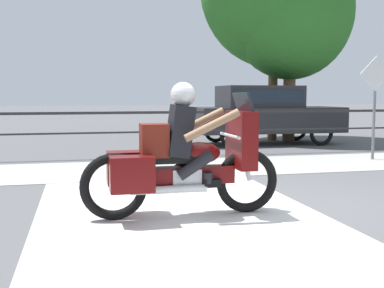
{
  "coord_description": "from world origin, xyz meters",
  "views": [
    {
      "loc": [
        -2.23,
        -5.68,
        1.42
      ],
      "look_at": [
        -0.81,
        0.33,
        0.79
      ],
      "focal_mm": 45.0,
      "sensor_mm": 36.0,
      "label": 1
    }
  ],
  "objects_px": {
    "parked_car": "(264,111)",
    "street_sign": "(375,94)",
    "tree_behind_car": "(291,12)",
    "motorcycle": "(182,158)"
  },
  "relations": [
    {
      "from": "motorcycle",
      "to": "street_sign",
      "type": "height_order",
      "value": "street_sign"
    },
    {
      "from": "motorcycle",
      "to": "parked_car",
      "type": "height_order",
      "value": "parked_car"
    },
    {
      "from": "parked_car",
      "to": "tree_behind_car",
      "type": "xyz_separation_m",
      "value": [
        1.06,
        0.62,
        2.94
      ]
    },
    {
      "from": "parked_car",
      "to": "motorcycle",
      "type": "bearing_deg",
      "value": -118.86
    },
    {
      "from": "tree_behind_car",
      "to": "motorcycle",
      "type": "bearing_deg",
      "value": -121.83
    },
    {
      "from": "street_sign",
      "to": "tree_behind_car",
      "type": "xyz_separation_m",
      "value": [
        -0.01,
        4.36,
        2.46
      ]
    },
    {
      "from": "motorcycle",
      "to": "tree_behind_car",
      "type": "height_order",
      "value": "tree_behind_car"
    },
    {
      "from": "parked_car",
      "to": "tree_behind_car",
      "type": "relative_size",
      "value": 0.71
    },
    {
      "from": "parked_car",
      "to": "street_sign",
      "type": "xyz_separation_m",
      "value": [
        1.06,
        -3.74,
        0.48
      ]
    },
    {
      "from": "parked_car",
      "to": "street_sign",
      "type": "height_order",
      "value": "street_sign"
    }
  ]
}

